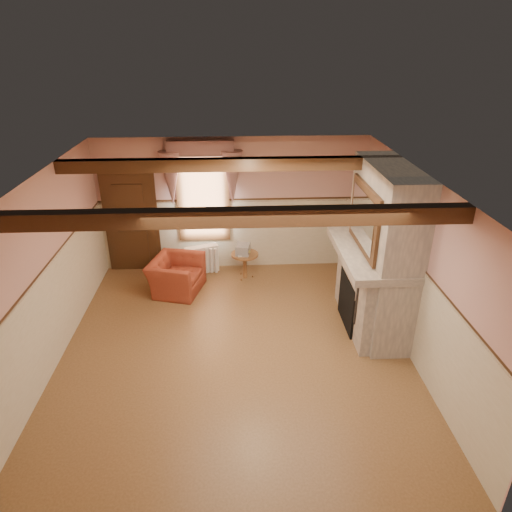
{
  "coord_description": "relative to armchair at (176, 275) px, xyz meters",
  "views": [
    {
      "loc": [
        0.02,
        -6.01,
        4.51
      ],
      "look_at": [
        0.37,
        0.8,
        1.26
      ],
      "focal_mm": 32.0,
      "sensor_mm": 36.0,
      "label": 1
    }
  ],
  "objects": [
    {
      "name": "mantel",
      "position": [
        3.38,
        -1.34,
        1.02
      ],
      "size": [
        1.05,
        2.05,
        0.12
      ],
      "primitive_type": "cube",
      "color": "gray",
      "rests_on": "fireplace"
    },
    {
      "name": "wall_back",
      "position": [
        1.13,
        1.06,
        1.06
      ],
      "size": [
        5.5,
        0.02,
        2.8
      ],
      "primitive_type": "cube",
      "color": "tan",
      "rests_on": "floor"
    },
    {
      "name": "radiator",
      "position": [
        0.45,
        0.76,
        -0.04
      ],
      "size": [
        0.72,
        0.42,
        0.6
      ],
      "primitive_type": "cube",
      "rotation": [
        0.0,
        0.0,
        0.36
      ],
      "color": "white",
      "rests_on": "floor"
    },
    {
      "name": "ceiling_beam_back",
      "position": [
        1.13,
        -0.74,
        2.36
      ],
      "size": [
        5.5,
        0.18,
        0.2
      ],
      "primitive_type": "cube",
      "color": "black",
      "rests_on": "ceiling"
    },
    {
      "name": "mantel_clock",
      "position": [
        3.38,
        -0.54,
        1.18
      ],
      "size": [
        0.14,
        0.24,
        0.2
      ],
      "primitive_type": "cube",
      "color": "black",
      "rests_on": "mantel"
    },
    {
      "name": "window_drapes",
      "position": [
        0.53,
        0.94,
        1.91
      ],
      "size": [
        1.3,
        0.14,
        1.4
      ],
      "primitive_type": "cube",
      "color": "gray",
      "rests_on": "wall_back"
    },
    {
      "name": "wainscot",
      "position": [
        1.13,
        -1.94,
        0.41
      ],
      "size": [
        5.5,
        6.0,
        1.5
      ],
      "primitive_type": null,
      "color": "beige",
      "rests_on": "floor"
    },
    {
      "name": "floor",
      "position": [
        1.13,
        -1.94,
        -0.34
      ],
      "size": [
        5.5,
        6.0,
        0.01
      ],
      "primitive_type": "cube",
      "color": "brown",
      "rests_on": "ground"
    },
    {
      "name": "jar_yellow",
      "position": [
        3.38,
        -1.54,
        1.14
      ],
      "size": [
        0.06,
        0.06,
        0.12
      ],
      "primitive_type": "cylinder",
      "color": "gold",
      "rests_on": "mantel"
    },
    {
      "name": "wall_front",
      "position": [
        1.13,
        -4.94,
        1.06
      ],
      "size": [
        5.5,
        0.02,
        2.8
      ],
      "primitive_type": "cube",
      "color": "tan",
      "rests_on": "floor"
    },
    {
      "name": "candle_red",
      "position": [
        3.38,
        -2.15,
        1.16
      ],
      "size": [
        0.06,
        0.06,
        0.16
      ],
      "primitive_type": "cylinder",
      "color": "#A12913",
      "rests_on": "mantel"
    },
    {
      "name": "ceiling",
      "position": [
        1.13,
        -1.94,
        2.46
      ],
      "size": [
        5.5,
        6.0,
        0.01
      ],
      "primitive_type": "cube",
      "color": "silver",
      "rests_on": "wall_back"
    },
    {
      "name": "door",
      "position": [
        -0.97,
        1.0,
        0.71
      ],
      "size": [
        1.1,
        0.1,
        2.1
      ],
      "primitive_type": "cube",
      "color": "black",
      "rests_on": "floor"
    },
    {
      "name": "bowl",
      "position": [
        3.38,
        -1.51,
        1.13
      ],
      "size": [
        0.33,
        0.33,
        0.08
      ],
      "primitive_type": "imported",
      "color": "brown",
      "rests_on": "mantel"
    },
    {
      "name": "chair_rail",
      "position": [
        1.13,
        -1.94,
        1.16
      ],
      "size": [
        5.5,
        6.0,
        0.08
      ],
      "primitive_type": null,
      "color": "black",
      "rests_on": "wainscot"
    },
    {
      "name": "window",
      "position": [
        0.53,
        1.03,
        1.31
      ],
      "size": [
        1.06,
        0.08,
        2.02
      ],
      "primitive_type": "cube",
      "color": "white",
      "rests_on": "wall_back"
    },
    {
      "name": "firebox",
      "position": [
        3.13,
        -1.34,
        0.11
      ],
      "size": [
        0.2,
        0.95,
        0.9
      ],
      "primitive_type": "cube",
      "color": "black",
      "rests_on": "floor"
    },
    {
      "name": "oil_lamp",
      "position": [
        3.38,
        -0.97,
        1.22
      ],
      "size": [
        0.11,
        0.11,
        0.28
      ],
      "primitive_type": "cylinder",
      "color": "gold",
      "rests_on": "mantel"
    },
    {
      "name": "wall_left",
      "position": [
        -1.62,
        -1.94,
        1.06
      ],
      "size": [
        0.02,
        6.0,
        2.8
      ],
      "primitive_type": "cube",
      "color": "tan",
      "rests_on": "floor"
    },
    {
      "name": "ceiling_beam_front",
      "position": [
        1.13,
        -3.14,
        2.36
      ],
      "size": [
        5.5,
        0.18,
        0.2
      ],
      "primitive_type": "cube",
      "color": "black",
      "rests_on": "ceiling"
    },
    {
      "name": "armchair",
      "position": [
        0.0,
        0.0,
        0.0
      ],
      "size": [
        1.14,
        1.23,
        0.67
      ],
      "primitive_type": "imported",
      "rotation": [
        0.0,
        0.0,
        1.31
      ],
      "color": "maroon",
      "rests_on": "floor"
    },
    {
      "name": "overmantel_mirror",
      "position": [
        3.19,
        -1.34,
        1.63
      ],
      "size": [
        0.06,
        1.44,
        1.04
      ],
      "primitive_type": "cube",
      "color": "silver",
      "rests_on": "fireplace"
    },
    {
      "name": "side_table",
      "position": [
        1.36,
        0.47,
        -0.06
      ],
      "size": [
        0.73,
        0.73,
        0.55
      ],
      "primitive_type": "cylinder",
      "rotation": [
        0.0,
        0.0,
        0.42
      ],
      "color": "brown",
      "rests_on": "floor"
    },
    {
      "name": "fireplace",
      "position": [
        3.56,
        -1.34,
        1.06
      ],
      "size": [
        0.85,
        2.0,
        2.8
      ],
      "primitive_type": "cube",
      "color": "gray",
      "rests_on": "floor"
    },
    {
      "name": "wall_right",
      "position": [
        3.88,
        -1.94,
        1.06
      ],
      "size": [
        0.02,
        6.0,
        2.8
      ],
      "primitive_type": "cube",
      "color": "tan",
      "rests_on": "floor"
    },
    {
      "name": "book_stack",
      "position": [
        1.32,
        0.47,
        0.31
      ],
      "size": [
        0.32,
        0.37,
        0.2
      ],
      "primitive_type": "cube",
      "rotation": [
        0.0,
        0.0,
        -0.21
      ],
      "color": "#B7AD8C",
      "rests_on": "side_table"
    }
  ]
}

